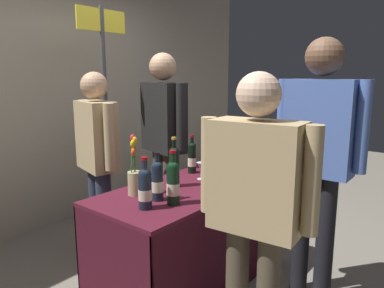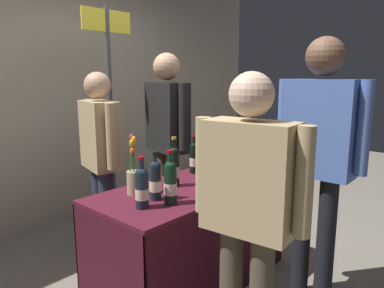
# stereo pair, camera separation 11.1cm
# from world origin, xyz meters

# --- Properties ---
(ground_plane) EXTENTS (12.00, 12.00, 0.00)m
(ground_plane) POSITION_xyz_m (0.00, 0.00, 0.00)
(ground_plane) COLOR gray
(back_partition) EXTENTS (6.32, 0.12, 2.77)m
(back_partition) POSITION_xyz_m (0.00, 1.87, 1.39)
(back_partition) COLOR #B2A893
(back_partition) RESTS_ON ground_plane
(tasting_table) EXTENTS (1.49, 0.68, 0.76)m
(tasting_table) POSITION_xyz_m (0.00, 0.00, 0.52)
(tasting_table) COLOR #4C1423
(tasting_table) RESTS_ON ground_plane
(featured_wine_bottle) EXTENTS (0.08, 0.08, 0.31)m
(featured_wine_bottle) POSITION_xyz_m (0.19, -0.08, 0.88)
(featured_wine_bottle) COLOR #192333
(featured_wine_bottle) RESTS_ON tasting_table
(display_bottle_0) EXTENTS (0.07, 0.07, 0.31)m
(display_bottle_0) POSITION_xyz_m (0.26, 0.21, 0.89)
(display_bottle_0) COLOR black
(display_bottle_0) RESTS_ON tasting_table
(display_bottle_1) EXTENTS (0.08, 0.08, 0.31)m
(display_bottle_1) POSITION_xyz_m (-0.53, -0.08, 0.89)
(display_bottle_1) COLOR #192333
(display_bottle_1) RESTS_ON tasting_table
(display_bottle_2) EXTENTS (0.08, 0.08, 0.31)m
(display_bottle_2) POSITION_xyz_m (-0.38, -0.03, 0.89)
(display_bottle_2) COLOR #192333
(display_bottle_2) RESTS_ON tasting_table
(display_bottle_3) EXTENTS (0.08, 0.08, 0.35)m
(display_bottle_3) POSITION_xyz_m (-0.10, 0.08, 0.91)
(display_bottle_3) COLOR black
(display_bottle_3) RESTS_ON tasting_table
(display_bottle_4) EXTENTS (0.08, 0.08, 0.33)m
(display_bottle_4) POSITION_xyz_m (-0.37, -0.16, 0.90)
(display_bottle_4) COLOR black
(display_bottle_4) RESTS_ON tasting_table
(display_bottle_5) EXTENTS (0.08, 0.08, 0.35)m
(display_bottle_5) POSITION_xyz_m (0.61, 0.14, 0.91)
(display_bottle_5) COLOR black
(display_bottle_5) RESTS_ON tasting_table
(display_bottle_6) EXTENTS (0.07, 0.07, 0.30)m
(display_bottle_6) POSITION_xyz_m (0.46, -0.14, 0.88)
(display_bottle_6) COLOR black
(display_bottle_6) RESTS_ON tasting_table
(wine_glass_near_vendor) EXTENTS (0.07, 0.07, 0.13)m
(wine_glass_near_vendor) POSITION_xyz_m (0.16, 0.04, 0.85)
(wine_glass_near_vendor) COLOR silver
(wine_glass_near_vendor) RESTS_ON tasting_table
(wine_glass_mid) EXTENTS (0.07, 0.07, 0.13)m
(wine_glass_mid) POSITION_xyz_m (0.61, -0.11, 0.85)
(wine_glass_mid) COLOR silver
(wine_glass_mid) RESTS_ON tasting_table
(flower_vase) EXTENTS (0.10, 0.10, 0.40)m
(flower_vase) POSITION_xyz_m (-0.40, 0.16, 0.88)
(flower_vase) COLOR tan
(flower_vase) RESTS_ON tasting_table
(vendor_presenter) EXTENTS (0.30, 0.57, 1.56)m
(vendor_presenter) POSITION_xyz_m (-0.19, 0.83, 0.93)
(vendor_presenter) COLOR #2D3347
(vendor_presenter) RESTS_ON ground_plane
(vendor_assistant) EXTENTS (0.31, 0.60, 1.72)m
(vendor_assistant) POSITION_xyz_m (0.39, 0.65, 1.05)
(vendor_assistant) COLOR #4C4233
(vendor_assistant) RESTS_ON ground_plane
(taster_foreground_right) EXTENTS (0.24, 0.60, 1.77)m
(taster_foreground_right) POSITION_xyz_m (0.41, -0.74, 1.07)
(taster_foreground_right) COLOR black
(taster_foreground_right) RESTS_ON ground_plane
(taster_foreground_left) EXTENTS (0.26, 0.61, 1.55)m
(taster_foreground_left) POSITION_xyz_m (-0.42, -0.74, 0.93)
(taster_foreground_left) COLOR #4C4233
(taster_foreground_left) RESTS_ON ground_plane
(booth_signpost) EXTENTS (0.51, 0.04, 2.14)m
(booth_signpost) POSITION_xyz_m (0.15, 1.15, 1.33)
(booth_signpost) COLOR #47474C
(booth_signpost) RESTS_ON ground_plane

